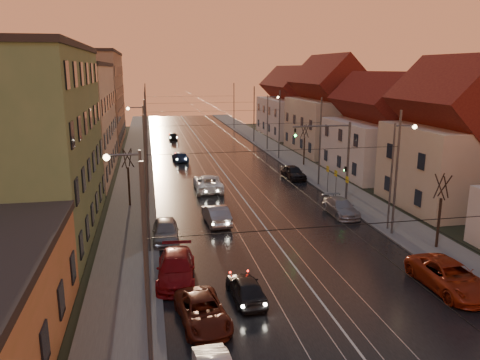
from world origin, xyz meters
TOP-DOWN VIEW (x-y plane):
  - ground at (0.00, 0.00)m, footprint 160.00×160.00m
  - road at (0.00, 40.00)m, footprint 16.00×120.00m
  - sidewalk_left at (-10.00, 40.00)m, footprint 4.00×120.00m
  - sidewalk_right at (10.00, 40.00)m, footprint 4.00×120.00m
  - tram_rail_0 at (-2.20, 40.00)m, footprint 0.06×120.00m
  - tram_rail_1 at (-0.77, 40.00)m, footprint 0.06×120.00m
  - tram_rail_2 at (0.77, 40.00)m, footprint 0.06×120.00m
  - tram_rail_3 at (2.20, 40.00)m, footprint 0.06×120.00m
  - apartment_left_1 at (-17.50, 14.00)m, footprint 10.00×18.00m
  - apartment_left_2 at (-17.50, 34.00)m, footprint 10.00×20.00m
  - apartment_left_3 at (-17.50, 58.00)m, footprint 10.00×24.00m
  - house_right_1 at (17.00, 15.00)m, footprint 8.67×10.20m
  - house_right_2 at (17.00, 28.00)m, footprint 9.18×12.24m
  - house_right_3 at (17.00, 43.00)m, footprint 9.18×14.28m
  - house_right_4 at (17.00, 61.00)m, footprint 9.18×16.32m
  - catenary_pole_l_0 at (-8.60, -6.00)m, footprint 0.16×0.16m
  - catenary_pole_l_1 at (-8.60, 9.00)m, footprint 0.16×0.16m
  - catenary_pole_r_1 at (8.60, 9.00)m, footprint 0.16×0.16m
  - catenary_pole_l_2 at (-8.60, 24.00)m, footprint 0.16×0.16m
  - catenary_pole_r_2 at (8.60, 24.00)m, footprint 0.16×0.16m
  - catenary_pole_l_3 at (-8.60, 39.00)m, footprint 0.16×0.16m
  - catenary_pole_r_3 at (8.60, 39.00)m, footprint 0.16×0.16m
  - catenary_pole_l_4 at (-8.60, 54.00)m, footprint 0.16×0.16m
  - catenary_pole_r_4 at (8.60, 54.00)m, footprint 0.16×0.16m
  - catenary_pole_l_5 at (-8.60, 72.00)m, footprint 0.16×0.16m
  - catenary_pole_r_5 at (8.60, 72.00)m, footprint 0.16×0.16m
  - street_lamp_0 at (-9.10, 2.00)m, footprint 1.75×0.32m
  - street_lamp_1 at (9.10, 10.00)m, footprint 1.75×0.32m
  - street_lamp_2 at (-9.10, 30.00)m, footprint 1.75×0.32m
  - street_lamp_3 at (9.10, 46.00)m, footprint 1.75×0.32m
  - traffic_light_mast at (7.99, 18.00)m, footprint 5.30×0.32m
  - bare_tree_0 at (-10.20, 20.00)m, footprint 1.09×1.09m
  - bare_tree_1 at (10.20, 6.00)m, footprint 1.09×1.09m
  - bare_tree_2 at (10.40, 34.00)m, footprint 1.09×1.09m
  - driving_car_0 at (-3.74, 1.50)m, footprint 1.75×3.94m
  - driving_car_1 at (-3.48, 14.06)m, footprint 1.89×4.60m
  - driving_car_2 at (-2.82, 24.16)m, footprint 2.74×5.73m
  - driving_car_3 at (-4.42, 39.82)m, footprint 2.20×4.37m
  - driving_car_4 at (-4.29, 58.97)m, footprint 1.64×3.78m
  - parked_left_1 at (-6.23, -0.37)m, footprint 2.59×4.74m
  - parked_left_2 at (-7.16, 4.50)m, footprint 2.55×5.34m
  - parked_left_3 at (-7.48, 10.97)m, footprint 1.88×4.47m
  - parked_right_0 at (7.34, 0.48)m, footprint 2.63×5.56m
  - parked_right_1 at (6.87, 14.18)m, footprint 1.91×4.63m
  - parked_right_2 at (6.99, 27.46)m, footprint 2.12×4.39m

SIDE VIEW (x-z plane):
  - ground at x=0.00m, z-range 0.00..0.00m
  - road at x=0.00m, z-range 0.00..0.04m
  - tram_rail_0 at x=-2.20m, z-range 0.04..0.07m
  - tram_rail_1 at x=-0.77m, z-range 0.04..0.07m
  - tram_rail_2 at x=0.77m, z-range 0.04..0.07m
  - tram_rail_3 at x=2.20m, z-range 0.04..0.07m
  - sidewalk_left at x=-10.00m, z-range 0.00..0.15m
  - sidewalk_right at x=10.00m, z-range 0.00..0.15m
  - driving_car_3 at x=-4.42m, z-range 0.00..1.22m
  - parked_left_1 at x=-6.23m, z-range 0.00..1.26m
  - driving_car_4 at x=-4.29m, z-range 0.00..1.27m
  - driving_car_0 at x=-3.74m, z-range 0.00..1.32m
  - parked_right_1 at x=6.87m, z-range 0.00..1.34m
  - parked_right_2 at x=6.99m, z-range 0.00..1.45m
  - driving_car_1 at x=-3.48m, z-range 0.00..1.48m
  - parked_left_2 at x=-7.16m, z-range 0.00..1.50m
  - parked_left_3 at x=-7.48m, z-range 0.00..1.51m
  - parked_right_0 at x=7.34m, z-range 0.00..1.53m
  - driving_car_2 at x=-2.82m, z-range 0.00..1.58m
  - bare_tree_0 at x=-10.20m, z-range -0.07..5.04m
  - bare_tree_1 at x=10.20m, z-range -0.07..5.04m
  - bare_tree_2 at x=10.40m, z-range -0.07..5.04m
  - catenary_pole_l_0 at x=-8.60m, z-range 0.00..9.00m
  - catenary_pole_l_1 at x=-8.60m, z-range 0.00..9.00m
  - catenary_pole_r_1 at x=8.60m, z-range 0.00..9.00m
  - catenary_pole_l_2 at x=-8.60m, z-range 0.00..9.00m
  - catenary_pole_r_2 at x=8.60m, z-range 0.00..9.00m
  - catenary_pole_l_3 at x=-8.60m, z-range 0.00..9.00m
  - catenary_pole_r_3 at x=8.60m, z-range 0.00..9.00m
  - catenary_pole_l_4 at x=-8.60m, z-range 0.00..9.00m
  - catenary_pole_r_4 at x=8.60m, z-range 0.00..9.00m
  - catenary_pole_l_5 at x=-8.60m, z-range 0.00..9.00m
  - catenary_pole_r_5 at x=8.60m, z-range 0.00..9.00m
  - traffic_light_mast at x=7.99m, z-range 1.00..8.20m
  - house_right_2 at x=17.00m, z-range 0.04..9.24m
  - street_lamp_0 at x=-9.10m, z-range 0.89..8.89m
  - street_lamp_1 at x=9.10m, z-range 0.89..8.89m
  - street_lamp_2 at x=-9.10m, z-range 0.89..8.89m
  - street_lamp_3 at x=9.10m, z-range 0.89..8.89m
  - house_right_4 at x=17.00m, z-range 0.05..10.05m
  - house_right_1 at x=17.00m, z-range 0.05..10.85m
  - house_right_3 at x=17.00m, z-range 0.05..11.55m
  - apartment_left_2 at x=-17.50m, z-range 0.00..12.00m
  - apartment_left_1 at x=-17.50m, z-range 0.00..13.00m
  - apartment_left_3 at x=-17.50m, z-range 0.00..14.00m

